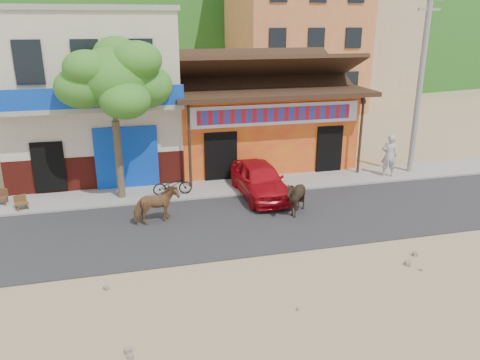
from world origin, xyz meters
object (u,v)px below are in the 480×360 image
object	(u,v)px
red_car	(260,179)
utility_pole	(420,82)
cow_dark	(296,197)
cafe_chair_right	(20,197)
tree	(115,121)
scooter	(172,185)
pedestrian	(389,155)
cow_tan	(156,206)

from	to	relation	value
red_car	utility_pole	bearing A→B (deg)	6.81
cow_dark	red_car	distance (m)	2.27
cafe_chair_right	red_car	bearing A→B (deg)	-25.32
cow_dark	cafe_chair_right	xyz separation A→B (m)	(-9.54, 2.76, -0.13)
tree	cow_dark	xyz separation A→B (m)	(5.99, -3.16, -2.41)
scooter	cow_dark	bearing A→B (deg)	-126.53
red_car	pedestrian	bearing A→B (deg)	5.46
cow_dark	cafe_chair_right	bearing A→B (deg)	-113.22
scooter	cafe_chair_right	bearing A→B (deg)	90.95
cow_dark	utility_pole	bearing A→B (deg)	109.20
tree	cafe_chair_right	size ratio (longest dim) A/B	6.49
utility_pole	pedestrian	size ratio (longest dim) A/B	4.29
cow_tan	scooter	size ratio (longest dim) A/B	0.99
red_car	cafe_chair_right	size ratio (longest dim) A/B	4.35
cafe_chair_right	cow_dark	bearing A→B (deg)	-37.61
cow_dark	red_car	size ratio (longest dim) A/B	0.33
cow_tan	red_car	size ratio (longest dim) A/B	0.38
red_car	scooter	bearing A→B (deg)	165.07
pedestrian	cafe_chair_right	bearing A→B (deg)	24.21
utility_pole	pedestrian	bearing A→B (deg)	-164.91
cafe_chair_right	scooter	bearing A→B (deg)	-19.84
cow_dark	cafe_chair_right	size ratio (longest dim) A/B	1.45
utility_pole	cow_dark	distance (m)	8.32
pedestrian	cafe_chair_right	distance (m)	15.01
cow_tan	scooter	world-z (taller)	cow_tan
scooter	cafe_chair_right	world-z (taller)	cafe_chair_right
utility_pole	cafe_chair_right	world-z (taller)	utility_pole
cow_dark	cow_tan	bearing A→B (deg)	-102.90
pedestrian	cow_tan	bearing A→B (deg)	36.98
utility_pole	cow_tan	xyz separation A→B (m)	(-11.65, -2.87, -3.44)
tree	pedestrian	world-z (taller)	tree
tree	pedestrian	size ratio (longest dim) A/B	3.22
cow_dark	scooter	world-z (taller)	cow_dark
tree	utility_pole	bearing A→B (deg)	0.90
pedestrian	cafe_chair_right	xyz separation A→B (m)	(-15.00, -0.24, -0.47)
cow_tan	cafe_chair_right	world-z (taller)	cow_tan
scooter	cafe_chair_right	xyz separation A→B (m)	(-5.50, -0.16, 0.06)
cow_dark	red_car	world-z (taller)	red_car
cow_tan	cafe_chair_right	distance (m)	5.22
cow_tan	red_car	world-z (taller)	red_car
cow_dark	scooter	size ratio (longest dim) A/B	0.88
tree	utility_pole	size ratio (longest dim) A/B	0.75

